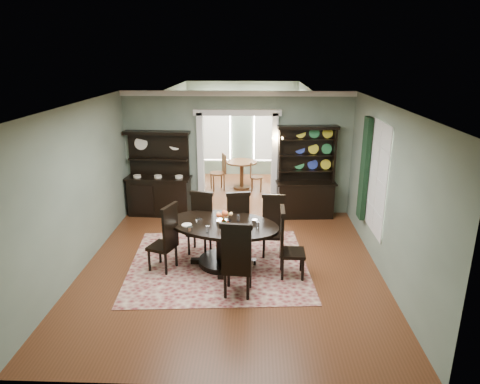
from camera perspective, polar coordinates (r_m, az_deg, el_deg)
The scene contains 19 objects.
room at distance 7.57m, azimuth -1.30°, elevation 0.68°, with size 5.51×6.01×3.01m.
parlor at distance 12.92m, azimuth 0.16°, elevation 7.73°, with size 3.51×3.50×3.01m.
doorway_trim at distance 10.42m, azimuth -0.34°, elevation 5.77°, with size 2.08×0.25×2.57m.
right_window at distance 8.70m, azimuth 17.07°, elevation 2.34°, with size 0.15×1.47×2.12m.
wall_sconce at distance 10.22m, azimuth 4.99°, elevation 7.01°, with size 0.27×0.21×0.21m.
rug at distance 8.28m, azimuth -2.85°, elevation -9.55°, with size 3.32×2.98×0.01m, color maroon.
dining_table at distance 8.03m, azimuth -2.28°, elevation -5.88°, with size 2.44×2.44×0.84m.
centerpiece at distance 7.93m, azimuth -2.14°, elevation -3.67°, with size 1.45×0.93×0.24m.
chair_far_left at distance 8.59m, azimuth -5.24°, elevation -3.82°, with size 0.53×0.51×1.23m.
chair_far_mid at distance 8.42m, azimuth -0.13°, elevation -4.09°, with size 0.55×0.53×1.26m.
chair_far_right at distance 8.49m, azimuth 4.42°, elevation -4.18°, with size 0.47×0.44×1.21m.
chair_end_left at distance 7.89m, azimuth -9.76°, elevation -5.86°, with size 0.59×0.61×1.29m.
chair_end_right at distance 7.62m, azimuth 6.24°, elevation -6.56°, with size 0.46×0.50×1.29m.
chair_near at distance 6.93m, azimuth -0.40°, elevation -8.85°, with size 0.53×0.51×1.34m.
sideboard at distance 10.67m, azimuth -10.71°, elevation 0.78°, with size 1.60×0.64×2.07m.
welsh_dresser at distance 10.45m, azimuth 8.72°, elevation 0.99°, with size 1.46×0.63×2.22m.
parlor_table at distance 12.55m, azimuth 0.22°, elevation 2.83°, with size 0.89×0.89×0.82m.
parlor_chair_left at distance 12.44m, azimuth -2.69°, elevation 2.83°, with size 0.49×0.48×1.06m.
parlor_chair_right at distance 12.33m, azimuth 1.93°, elevation 2.22°, with size 0.38×0.37×0.88m.
Camera 1 is at (0.44, -7.17, 3.85)m, focal length 32.00 mm.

